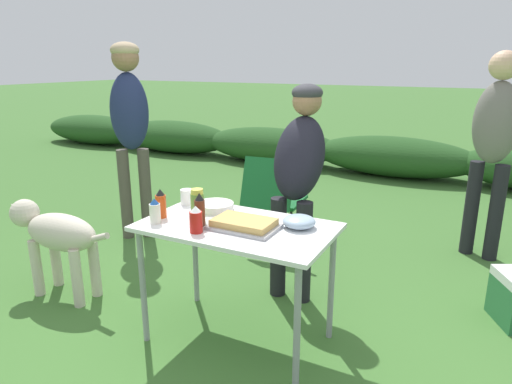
{
  "coord_description": "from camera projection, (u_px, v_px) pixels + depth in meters",
  "views": [
    {
      "loc": [
        1.22,
        -2.12,
        1.64
      ],
      "look_at": [
        0.02,
        0.19,
        0.89
      ],
      "focal_mm": 32.0,
      "sensor_mm": 36.0,
      "label": 1
    }
  ],
  "objects": [
    {
      "name": "dog",
      "position": [
        56.0,
        234.0,
        3.22
      ],
      "size": [
        0.94,
        0.29,
        0.68
      ],
      "rotation": [
        0.0,
        0.0,
        1.61
      ],
      "color": "beige",
      "rests_on": "ground"
    },
    {
      "name": "standing_person_in_red_jacket",
      "position": [
        494.0,
        137.0,
        3.71
      ],
      "size": [
        0.43,
        0.36,
        1.72
      ],
      "rotation": [
        0.0,
        0.0,
        -0.32
      ],
      "color": "black",
      "rests_on": "ground"
    },
    {
      "name": "food_tray",
      "position": [
        244.0,
        224.0,
        2.54
      ],
      "size": [
        0.38,
        0.24,
        0.06
      ],
      "color": "#9E9EA3",
      "rests_on": "folding_table"
    },
    {
      "name": "camp_chair_green_behind_table",
      "position": [
        274.0,
        195.0,
        4.15
      ],
      "size": [
        0.52,
        0.63,
        0.83
      ],
      "rotation": [
        0.0,
        0.0,
        0.09
      ],
      "color": "#19602D",
      "rests_on": "ground"
    },
    {
      "name": "ground_plane",
      "position": [
        238.0,
        338.0,
        2.8
      ],
      "size": [
        60.0,
        60.0,
        0.0
      ],
      "primitive_type": "plane",
      "color": "#3D6B2D"
    },
    {
      "name": "ketchup_bottle",
      "position": [
        196.0,
        220.0,
        2.47
      ],
      "size": [
        0.07,
        0.07,
        0.15
      ],
      "color": "red",
      "rests_on": "folding_table"
    },
    {
      "name": "standing_person_in_olive_jacket",
      "position": [
        299.0,
        169.0,
        3.13
      ],
      "size": [
        0.36,
        0.46,
        1.49
      ],
      "rotation": [
        0.0,
        0.0,
        -0.02
      ],
      "color": "black",
      "rests_on": "ground"
    },
    {
      "name": "relish_jar",
      "position": [
        197.0,
        205.0,
        2.65
      ],
      "size": [
        0.08,
        0.08,
        0.19
      ],
      "color": "olive",
      "rests_on": "folding_table"
    },
    {
      "name": "shrub_hedge",
      "position": [
        393.0,
        156.0,
        6.7
      ],
      "size": [
        14.4,
        0.9,
        0.58
      ],
      "color": "#234C1E",
      "rests_on": "ground"
    },
    {
      "name": "folding_table",
      "position": [
        237.0,
        238.0,
        2.62
      ],
      "size": [
        1.1,
        0.64,
        0.74
      ],
      "color": "white",
      "rests_on": "ground"
    },
    {
      "name": "standing_person_in_navy_coat",
      "position": [
        130.0,
        117.0,
        4.12
      ],
      "size": [
        0.42,
        0.4,
        1.8
      ],
      "rotation": [
        0.0,
        0.0,
        0.68
      ],
      "color": "#4C473D",
      "rests_on": "ground"
    },
    {
      "name": "paper_cup_stack",
      "position": [
        187.0,
        197.0,
        2.96
      ],
      "size": [
        0.08,
        0.08,
        0.1
      ],
      "primitive_type": "cylinder",
      "color": "white",
      "rests_on": "folding_table"
    },
    {
      "name": "bbq_sauce_bottle",
      "position": [
        200.0,
        210.0,
        2.56
      ],
      "size": [
        0.06,
        0.06,
        0.19
      ],
      "color": "#562314",
      "rests_on": "folding_table"
    },
    {
      "name": "plate_stack",
      "position": [
        215.0,
        206.0,
        2.85
      ],
      "size": [
        0.23,
        0.23,
        0.05
      ],
      "primitive_type": "cylinder",
      "color": "white",
      "rests_on": "folding_table"
    },
    {
      "name": "mayo_bottle",
      "position": [
        155.0,
        212.0,
        2.61
      ],
      "size": [
        0.06,
        0.06,
        0.15
      ],
      "color": "silver",
      "rests_on": "folding_table"
    },
    {
      "name": "hot_sauce_bottle",
      "position": [
        161.0,
        204.0,
        2.7
      ],
      "size": [
        0.06,
        0.06,
        0.18
      ],
      "color": "#CC4214",
      "rests_on": "folding_table"
    },
    {
      "name": "mixing_bowl",
      "position": [
        299.0,
        222.0,
        2.55
      ],
      "size": [
        0.19,
        0.19,
        0.07
      ],
      "primitive_type": "ellipsoid",
      "color": "#99B2CC",
      "rests_on": "folding_table"
    }
  ]
}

